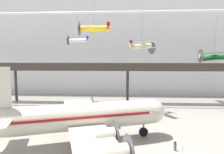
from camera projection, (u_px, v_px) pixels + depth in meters
hangar_back_wall at (127, 53)px, 62.70m from camera, size 140.00×3.00×25.97m
mezzanine_walkway at (128, 69)px, 50.89m from camera, size 110.00×3.20×10.25m
ceiling_truss_beam at (128, 12)px, 47.99m from camera, size 120.00×0.60×0.60m
airliner_silver_main at (79, 117)px, 26.47m from camera, size 24.79×28.89×10.40m
suspended_plane_yellow_lowwing at (94, 29)px, 37.11m from camera, size 6.03×7.42×6.62m
suspended_plane_white_twin at (78, 41)px, 46.99m from camera, size 5.21×6.41×7.65m
suspended_plane_cream_biplane at (142, 46)px, 41.93m from camera, size 6.17×6.83×9.77m
suspended_plane_green_biplane at (214, 57)px, 50.07m from camera, size 7.92×9.69×11.69m
stanchion_barrier at (183, 153)px, 23.43m from camera, size 0.36×0.36×1.08m
info_sign_pedestal at (175, 147)px, 24.72m from camera, size 0.25×0.76×1.24m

